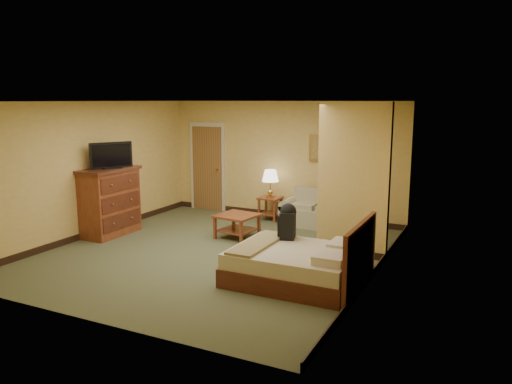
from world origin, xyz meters
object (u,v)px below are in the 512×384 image
Objects in this scene: dresser at (110,201)px; coffee_table at (237,221)px; loveseat at (318,214)px; bed at (299,265)px.

coffee_table is at bearing 20.71° from dresser.
loveseat is at bearing 34.92° from dresser.
loveseat is 4.25m from dresser.
loveseat reaches higher than coffee_table.
dresser is (-3.47, -2.42, 0.42)m from loveseat.
loveseat is at bearing 104.30° from bed.
bed is at bearing -41.56° from coffee_table.
coffee_table is 0.42× the size of bed.
loveseat is 1.15× the size of dresser.
coffee_table is 2.60m from bed.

